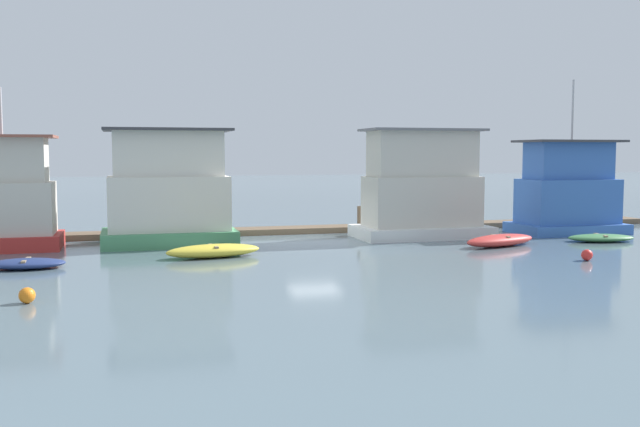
% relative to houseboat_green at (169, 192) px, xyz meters
% --- Properties ---
extents(ground_plane, '(200.00, 200.00, 0.00)m').
position_rel_houseboat_green_xyz_m(ground_plane, '(6.96, -0.26, -2.44)').
color(ground_plane, slate).
extents(dock_walkway, '(42.40, 1.69, 0.30)m').
position_rel_houseboat_green_xyz_m(dock_walkway, '(6.96, 3.22, -2.29)').
color(dock_walkway, brown).
rests_on(dock_walkway, ground_plane).
extents(houseboat_green, '(6.09, 3.77, 5.39)m').
position_rel_houseboat_green_xyz_m(houseboat_green, '(0.00, 0.00, 0.00)').
color(houseboat_green, '#4C9360').
rests_on(houseboat_green, ground_plane).
extents(houseboat_white, '(6.70, 3.65, 5.47)m').
position_rel_houseboat_green_xyz_m(houseboat_white, '(12.53, -0.44, -0.01)').
color(houseboat_white, white).
rests_on(houseboat_white, ground_plane).
extents(houseboat_blue, '(5.68, 3.44, 8.11)m').
position_rel_houseboat_green_xyz_m(houseboat_blue, '(20.76, -0.79, -0.28)').
color(houseboat_blue, '#3866B7').
rests_on(houseboat_blue, ground_plane).
extents(dinghy_navy, '(2.85, 1.59, 0.38)m').
position_rel_houseboat_green_xyz_m(dinghy_navy, '(-5.54, -5.73, -2.25)').
color(dinghy_navy, navy).
rests_on(dinghy_navy, ground_plane).
extents(dinghy_yellow, '(4.06, 1.89, 0.55)m').
position_rel_houseboat_green_xyz_m(dinghy_yellow, '(1.49, -4.68, -2.16)').
color(dinghy_yellow, yellow).
rests_on(dinghy_yellow, ground_plane).
extents(dinghy_red, '(4.31, 2.53, 0.55)m').
position_rel_houseboat_green_xyz_m(dinghy_red, '(14.61, -4.67, -2.16)').
color(dinghy_red, red).
rests_on(dinghy_red, ground_plane).
extents(dinghy_green, '(3.44, 2.03, 0.37)m').
position_rel_houseboat_green_xyz_m(dinghy_green, '(20.14, -4.45, -2.25)').
color(dinghy_green, '#47844C').
rests_on(dinghy_green, ground_plane).
extents(mooring_post_far_right, '(0.26, 0.26, 1.51)m').
position_rel_houseboat_green_xyz_m(mooring_post_far_right, '(-2.08, 2.13, -1.68)').
color(mooring_post_far_right, brown).
rests_on(mooring_post_far_right, ground_plane).
extents(mooring_post_centre, '(0.23, 0.23, 1.44)m').
position_rel_houseboat_green_xyz_m(mooring_post_centre, '(10.07, 2.13, -1.72)').
color(mooring_post_centre, brown).
rests_on(mooring_post_centre, ground_plane).
extents(mooring_post_near_right, '(0.22, 0.22, 1.52)m').
position_rel_houseboat_green_xyz_m(mooring_post_near_right, '(0.12, 2.13, -1.68)').
color(mooring_post_near_right, brown).
rests_on(mooring_post_near_right, ground_plane).
extents(buoy_red, '(0.45, 0.45, 0.45)m').
position_rel_houseboat_green_xyz_m(buoy_red, '(15.70, -9.52, -2.21)').
color(buoy_red, red).
rests_on(buoy_red, ground_plane).
extents(buoy_orange, '(0.46, 0.46, 0.46)m').
position_rel_houseboat_green_xyz_m(buoy_orange, '(-4.71, -12.26, -2.21)').
color(buoy_orange, orange).
rests_on(buoy_orange, ground_plane).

